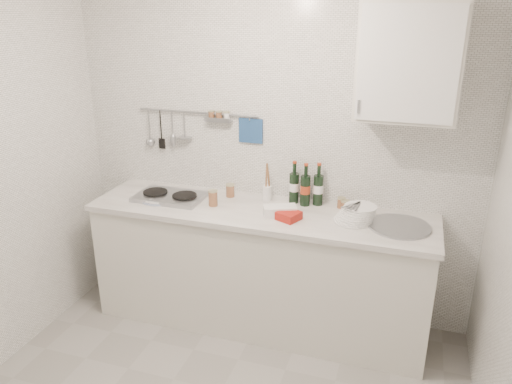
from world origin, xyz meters
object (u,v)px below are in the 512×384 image
at_px(wall_cabinet, 409,62).
at_px(utensil_crock, 267,191).
at_px(plate_stack_hob, 161,197).
at_px(wine_bottles, 306,184).
at_px(plate_stack_sink, 356,214).

bearing_deg(wall_cabinet, utensil_crock, 174.92).
bearing_deg(plate_stack_hob, utensil_crock, 15.98).
height_order(plate_stack_hob, wine_bottles, wine_bottles).
xyz_separation_m(wall_cabinet, wine_bottles, (-0.62, 0.09, -0.87)).
bearing_deg(utensil_crock, plate_stack_hob, -164.02).
height_order(wall_cabinet, utensil_crock, wall_cabinet).
bearing_deg(wine_bottles, utensil_crock, -178.68).
relative_size(wall_cabinet, plate_stack_hob, 2.16).
height_order(plate_stack_hob, plate_stack_sink, plate_stack_sink).
xyz_separation_m(wall_cabinet, plate_stack_sink, (-0.23, -0.11, -0.98)).
bearing_deg(wall_cabinet, plate_stack_sink, -154.78).
height_order(wine_bottles, utensil_crock, wine_bottles).
distance_m(plate_stack_sink, utensil_crock, 0.70).
distance_m(wall_cabinet, plate_stack_sink, 1.01).
bearing_deg(plate_stack_hob, wall_cabinet, 4.67).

